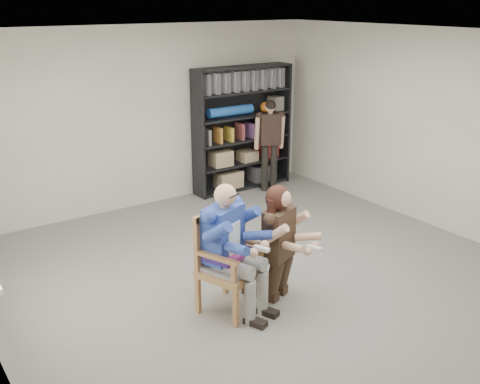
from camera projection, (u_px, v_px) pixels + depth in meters
room_shell at (287, 173)px, 5.97m from camera, size 6.00×7.00×2.80m
floor at (284, 289)px, 6.43m from camera, size 6.00×7.00×0.01m
armchair at (230, 263)px, 5.85m from camera, size 0.81×0.80×1.09m
seated_man at (230, 249)px, 5.80m from camera, size 0.88×1.02×1.42m
kneeling_woman at (281, 245)px, 6.03m from camera, size 0.83×1.01×1.30m
bookshelf at (243, 129)px, 9.55m from camera, size 1.80×0.38×2.10m
standing_man at (270, 146)px, 9.49m from camera, size 0.55×0.43×1.57m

